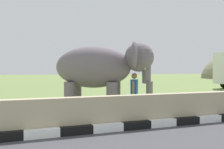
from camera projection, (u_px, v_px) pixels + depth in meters
barrier_parapet at (78, 115)px, 6.86m from camera, size 28.00×0.36×1.00m
elephant at (102, 68)px, 9.78m from camera, size 3.96×3.43×2.87m
person_handler at (134, 91)px, 9.67m from camera, size 0.43×0.55×1.66m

